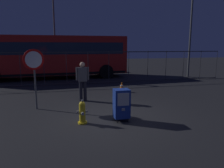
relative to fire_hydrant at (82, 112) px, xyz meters
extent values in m
plane|color=#262628|center=(0.99, 0.36, -0.35)|extent=(60.00, 60.00, 0.00)
cylinder|color=yellow|center=(0.00, 0.00, -0.33)|extent=(0.28, 0.28, 0.05)
cylinder|color=yellow|center=(0.00, 0.00, -0.03)|extent=(0.19, 0.19, 0.55)
sphere|color=yellow|center=(0.00, 0.00, 0.25)|extent=(0.19, 0.19, 0.19)
cylinder|color=gray|center=(0.00, 0.00, 0.37)|extent=(0.06, 0.06, 0.05)
cylinder|color=gray|center=(0.00, -0.13, 0.00)|extent=(0.09, 0.08, 0.09)
cylinder|color=gray|center=(-0.13, 0.00, 0.03)|extent=(0.07, 0.07, 0.07)
cylinder|color=gray|center=(0.13, 0.00, 0.03)|extent=(0.07, 0.07, 0.07)
cylinder|color=black|center=(1.05, -0.18, -0.29)|extent=(0.04, 0.04, 0.12)
cylinder|color=black|center=(1.39, -0.18, -0.29)|extent=(0.04, 0.04, 0.12)
cylinder|color=black|center=(1.05, 0.10, -0.29)|extent=(0.04, 0.04, 0.12)
cylinder|color=black|center=(1.39, 0.10, -0.29)|extent=(0.04, 0.04, 0.12)
cube|color=navy|center=(1.22, -0.04, 0.22)|extent=(0.48, 0.40, 0.90)
cube|color=#B2B7BF|center=(1.22, -0.25, 0.40)|extent=(0.36, 0.01, 0.40)
cube|color=gray|center=(1.22, -0.25, 0.08)|extent=(0.10, 0.02, 0.08)
cylinder|color=#4C4F54|center=(-1.53, 1.91, 0.75)|extent=(0.06, 0.06, 2.20)
cylinder|color=red|center=(-1.53, 1.89, 1.50)|extent=(0.71, 0.31, 0.76)
cylinder|color=white|center=(-1.53, 1.88, 1.50)|extent=(0.56, 0.23, 0.60)
cylinder|color=black|center=(0.19, 2.74, 0.07)|extent=(0.14, 0.14, 0.85)
cylinder|color=black|center=(0.37, 2.74, 0.07)|extent=(0.14, 0.14, 0.85)
cube|color=#3F3F47|center=(0.28, 2.74, 0.80)|extent=(0.36, 0.20, 0.60)
sphere|color=tan|center=(0.28, 2.74, 1.21)|extent=(0.22, 0.22, 0.22)
cylinder|color=#3F3F47|center=(0.05, 2.74, 0.83)|extent=(0.09, 0.09, 0.55)
cylinder|color=#3F3F47|center=(0.51, 2.74, 0.83)|extent=(0.09, 0.09, 0.55)
cube|color=black|center=(2.39, 4.10, -0.34)|extent=(0.36, 0.36, 0.03)
cone|color=orange|center=(2.39, 4.10, -0.07)|extent=(0.28, 0.28, 0.50)
cylinder|color=white|center=(2.39, 4.10, -0.02)|extent=(0.17, 0.17, 0.06)
cube|color=#2D2D33|center=(0.99, 6.69, 1.60)|extent=(18.00, 0.04, 0.05)
cube|color=#2D2D33|center=(0.99, 6.69, -0.25)|extent=(18.00, 0.04, 0.05)
cylinder|color=#2D2D33|center=(-2.87, 6.69, 0.65)|extent=(0.03, 0.03, 2.00)
cylinder|color=#2D2D33|center=(-1.59, 6.69, 0.65)|extent=(0.03, 0.03, 2.00)
cylinder|color=#2D2D33|center=(-0.30, 6.69, 0.65)|extent=(0.03, 0.03, 2.00)
cylinder|color=#2D2D33|center=(0.99, 6.69, 0.65)|extent=(0.03, 0.03, 2.00)
cylinder|color=#2D2D33|center=(2.27, 6.69, 0.65)|extent=(0.03, 0.03, 2.00)
cylinder|color=#2D2D33|center=(3.56, 6.69, 0.65)|extent=(0.03, 0.03, 2.00)
cylinder|color=#2D2D33|center=(4.84, 6.69, 0.65)|extent=(0.03, 0.03, 2.00)
cylinder|color=#2D2D33|center=(6.13, 6.69, 0.65)|extent=(0.03, 0.03, 2.00)
cylinder|color=#2D2D33|center=(7.41, 6.69, 0.65)|extent=(0.03, 0.03, 2.00)
cylinder|color=#2D2D33|center=(8.70, 6.69, 0.65)|extent=(0.03, 0.03, 2.00)
cylinder|color=#2D2D33|center=(9.99, 6.69, 0.65)|extent=(0.03, 0.03, 2.00)
cube|color=red|center=(-1.25, 9.69, 1.32)|extent=(10.63, 3.11, 2.65)
cube|color=#1E2838|center=(-1.25, 9.69, 1.80)|extent=(10.00, 3.10, 0.80)
cube|color=black|center=(-1.25, 9.69, 0.10)|extent=(10.42, 3.11, 0.16)
cylinder|color=black|center=(2.50, 8.66, 0.15)|extent=(1.01, 0.34, 1.00)
cylinder|color=black|center=(2.35, 11.16, 0.15)|extent=(1.01, 0.34, 1.00)
cylinder|color=black|center=(-4.99, 10.72, 0.15)|extent=(1.01, 0.34, 1.00)
cube|color=gold|center=(-4.60, 14.67, 1.32)|extent=(10.74, 3.85, 2.65)
cube|color=#1E2838|center=(-4.60, 14.67, 1.80)|extent=(10.12, 3.79, 0.80)
cube|color=black|center=(-4.60, 14.67, 0.10)|extent=(10.53, 3.84, 0.16)
cylinder|color=black|center=(-0.79, 13.91, 0.15)|extent=(1.03, 0.41, 1.00)
cylinder|color=black|center=(-1.12, 16.39, 0.15)|extent=(1.03, 0.41, 1.00)
cylinder|color=#4C4F54|center=(8.69, 8.10, 2.86)|extent=(0.14, 0.14, 6.43)
cylinder|color=#4C4F54|center=(-1.10, 13.84, 3.82)|extent=(0.14, 0.14, 8.34)
camera|label=1|loc=(-0.53, -6.29, 2.01)|focal=34.42mm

